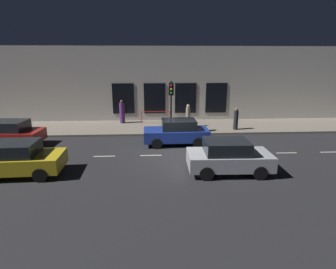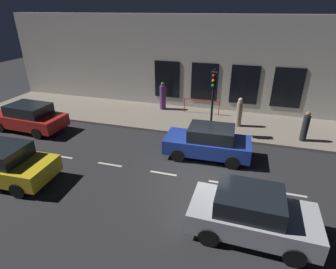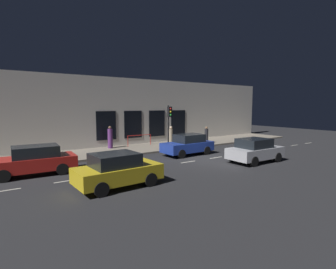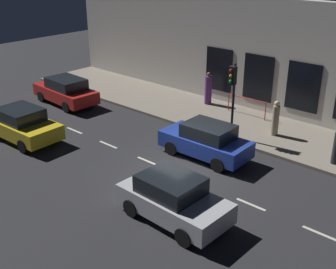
% 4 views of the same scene
% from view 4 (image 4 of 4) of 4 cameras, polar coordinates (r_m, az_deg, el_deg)
% --- Properties ---
extents(ground_plane, '(60.00, 60.00, 0.00)m').
position_cam_4_polar(ground_plane, '(17.75, 1.00, -5.13)').
color(ground_plane, '#28282B').
extents(sidewalk, '(4.50, 32.00, 0.15)m').
position_cam_4_polar(sidewalk, '(22.39, 11.49, 0.86)').
color(sidewalk, gray).
rests_on(sidewalk, ground).
extents(building_facade, '(0.65, 32.00, 6.25)m').
position_cam_4_polar(building_facade, '(23.63, 15.30, 9.46)').
color(building_facade, beige).
rests_on(building_facade, ground).
extents(lane_centre_line, '(0.12, 27.20, 0.01)m').
position_cam_4_polar(lane_centre_line, '(17.20, 3.55, -6.17)').
color(lane_centre_line, beige).
rests_on(lane_centre_line, ground).
extents(traffic_light, '(0.46, 0.32, 3.62)m').
position_cam_4_polar(traffic_light, '(19.94, 8.60, 6.47)').
color(traffic_light, black).
rests_on(traffic_light, sidewalk).
extents(parked_car_0, '(2.09, 3.96, 1.58)m').
position_cam_4_polar(parked_car_0, '(21.63, -18.76, 1.27)').
color(parked_car_0, gold).
rests_on(parked_car_0, ground).
extents(parked_car_1, '(2.01, 3.91, 1.58)m').
position_cam_4_polar(parked_car_1, '(14.54, 0.71, -8.52)').
color(parked_car_1, '#B7B7BC').
rests_on(parked_car_1, ground).
extents(parked_car_2, '(2.09, 4.47, 1.58)m').
position_cam_4_polar(parked_car_2, '(26.20, -13.46, 5.68)').
color(parked_car_2, red).
rests_on(parked_car_2, ground).
extents(parked_car_3, '(1.91, 4.06, 1.58)m').
position_cam_4_polar(parked_car_3, '(18.82, 5.08, -0.82)').
color(parked_car_3, '#1E389E').
rests_on(parked_car_3, ground).
extents(pedestrian_0, '(0.36, 0.36, 1.74)m').
position_cam_4_polar(pedestrian_0, '(21.30, 14.11, 2.02)').
color(pedestrian_0, gray).
rests_on(pedestrian_0, sidewalk).
extents(pedestrian_2, '(0.55, 0.55, 1.88)m').
position_cam_4_polar(pedestrian_2, '(25.12, 5.38, 6.01)').
color(pedestrian_2, '#5B2D70').
rests_on(pedestrian_2, sidewalk).
extents(red_railing, '(0.05, 2.37, 0.97)m').
position_cam_4_polar(red_railing, '(23.61, 10.45, 4.24)').
color(red_railing, red).
rests_on(red_railing, sidewalk).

